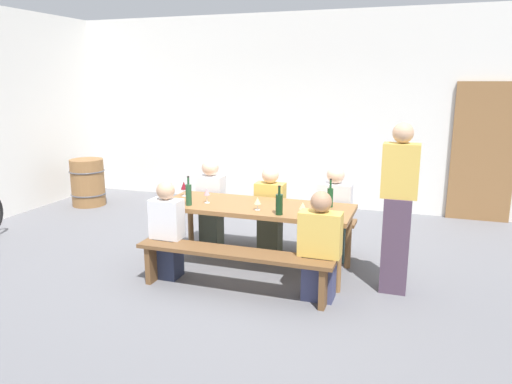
# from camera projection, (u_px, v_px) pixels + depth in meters

# --- Properties ---
(ground_plane) EXTENTS (24.00, 24.00, 0.00)m
(ground_plane) POSITION_uv_depth(u_px,v_px,m) (256.00, 268.00, 5.62)
(ground_plane) COLOR slate
(back_wall) EXTENTS (14.00, 0.20, 3.20)m
(back_wall) POSITION_uv_depth(u_px,v_px,m) (316.00, 112.00, 8.13)
(back_wall) COLOR silver
(back_wall) RESTS_ON ground
(wooden_door) EXTENTS (0.90, 0.06, 2.10)m
(wooden_door) POSITION_uv_depth(u_px,v_px,m) (483.00, 153.00, 7.31)
(wooden_door) COLOR olive
(wooden_door) RESTS_ON ground
(tasting_table) EXTENTS (2.16, 0.81, 0.75)m
(tasting_table) POSITION_uv_depth(u_px,v_px,m) (256.00, 212.00, 5.47)
(tasting_table) COLOR olive
(tasting_table) RESTS_ON ground
(bench_near) EXTENTS (2.06, 0.30, 0.45)m
(bench_near) POSITION_uv_depth(u_px,v_px,m) (233.00, 259.00, 4.89)
(bench_near) COLOR brown
(bench_near) RESTS_ON ground
(bench_far) EXTENTS (2.06, 0.30, 0.45)m
(bench_far) POSITION_uv_depth(u_px,v_px,m) (274.00, 222.00, 6.19)
(bench_far) COLOR brown
(bench_far) RESTS_ON ground
(wine_bottle_0) EXTENTS (0.07, 0.07, 0.33)m
(wine_bottle_0) POSITION_uv_depth(u_px,v_px,m) (189.00, 194.00, 5.42)
(wine_bottle_0) COLOR #234C2D
(wine_bottle_0) RESTS_ON tasting_table
(wine_bottle_1) EXTENTS (0.06, 0.06, 0.32)m
(wine_bottle_1) POSITION_uv_depth(u_px,v_px,m) (330.00, 197.00, 5.35)
(wine_bottle_1) COLOR #194723
(wine_bottle_1) RESTS_ON tasting_table
(wine_bottle_2) EXTENTS (0.08, 0.08, 0.31)m
(wine_bottle_2) POSITION_uv_depth(u_px,v_px,m) (279.00, 204.00, 5.04)
(wine_bottle_2) COLOR #143319
(wine_bottle_2) RESTS_ON tasting_table
(wine_glass_0) EXTENTS (0.08, 0.08, 0.18)m
(wine_glass_0) POSITION_uv_depth(u_px,v_px,m) (184.00, 186.00, 5.84)
(wine_glass_0) COLOR silver
(wine_glass_0) RESTS_ON tasting_table
(wine_glass_1) EXTENTS (0.07, 0.07, 0.17)m
(wine_glass_1) POSITION_uv_depth(u_px,v_px,m) (207.00, 192.00, 5.52)
(wine_glass_1) COLOR silver
(wine_glass_1) RESTS_ON tasting_table
(wine_glass_2) EXTENTS (0.08, 0.08, 0.14)m
(wine_glass_2) POSITION_uv_depth(u_px,v_px,m) (258.00, 201.00, 5.22)
(wine_glass_2) COLOR silver
(wine_glass_2) RESTS_ON tasting_table
(wine_glass_3) EXTENTS (0.08, 0.08, 0.15)m
(wine_glass_3) POSITION_uv_depth(u_px,v_px,m) (303.00, 206.00, 4.96)
(wine_glass_3) COLOR silver
(wine_glass_3) RESTS_ON tasting_table
(seated_guest_near_0) EXTENTS (0.34, 0.24, 1.07)m
(seated_guest_near_0) POSITION_uv_depth(u_px,v_px,m) (167.00, 232.00, 5.26)
(seated_guest_near_0) COLOR #282F49
(seated_guest_near_0) RESTS_ON ground
(seated_guest_near_1) EXTENTS (0.41, 0.24, 1.09)m
(seated_guest_near_1) POSITION_uv_depth(u_px,v_px,m) (320.00, 249.00, 4.73)
(seated_guest_near_1) COLOR #3E436B
(seated_guest_near_1) RESTS_ON ground
(seated_guest_far_0) EXTENTS (0.34, 0.24, 1.15)m
(seated_guest_far_0) POSITION_uv_depth(u_px,v_px,m) (211.00, 204.00, 6.26)
(seated_guest_far_0) COLOR #474F41
(seated_guest_far_0) RESTS_ON ground
(seated_guest_far_1) EXTENTS (0.36, 0.24, 1.09)m
(seated_guest_far_1) POSITION_uv_depth(u_px,v_px,m) (270.00, 212.00, 6.02)
(seated_guest_far_1) COLOR #4D4F39
(seated_guest_far_1) RESTS_ON ground
(seated_guest_far_2) EXTENTS (0.39, 0.24, 1.14)m
(seated_guest_far_2) POSITION_uv_depth(u_px,v_px,m) (334.00, 216.00, 5.76)
(seated_guest_far_2) COLOR #375551
(seated_guest_far_2) RESTS_ON ground
(standing_host) EXTENTS (0.35, 0.24, 1.73)m
(standing_host) POSITION_uv_depth(u_px,v_px,m) (398.00, 211.00, 4.84)
(standing_host) COLOR #4B384B
(standing_host) RESTS_ON ground
(wine_barrel) EXTENTS (0.59, 0.59, 0.80)m
(wine_barrel) POSITION_uv_depth(u_px,v_px,m) (88.00, 182.00, 8.36)
(wine_barrel) COLOR olive
(wine_barrel) RESTS_ON ground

